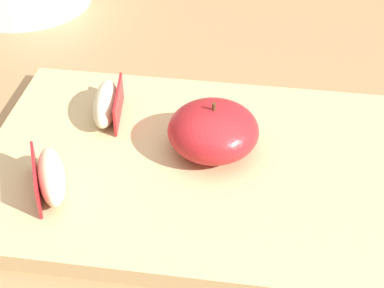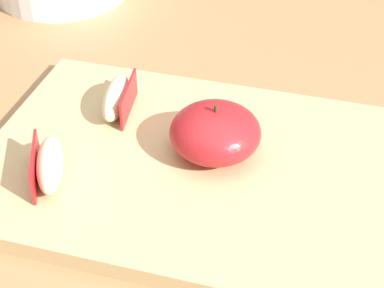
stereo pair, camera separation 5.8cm
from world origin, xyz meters
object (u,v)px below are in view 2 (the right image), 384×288
object	(u,v)px
cutting_board	(192,168)
apple_wedge_middle	(49,165)
apple_half_skin_up	(215,132)
apple_wedge_left	(117,98)

from	to	relation	value
cutting_board	apple_wedge_middle	size ratio (longest dim) A/B	5.17
apple_half_skin_up	apple_wedge_left	size ratio (longest dim) A/B	1.14
cutting_board	apple_half_skin_up	distance (m)	0.04
apple_half_skin_up	apple_wedge_left	bearing A→B (deg)	161.00
apple_half_skin_up	apple_wedge_middle	distance (m)	0.16
apple_wedge_left	apple_half_skin_up	bearing A→B (deg)	-19.00
apple_half_skin_up	apple_wedge_middle	size ratio (longest dim) A/B	1.12
cutting_board	apple_wedge_left	world-z (taller)	apple_wedge_left
apple_wedge_middle	cutting_board	bearing A→B (deg)	26.74
cutting_board	apple_wedge_left	xyz separation A→B (m)	(-0.10, 0.06, 0.02)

